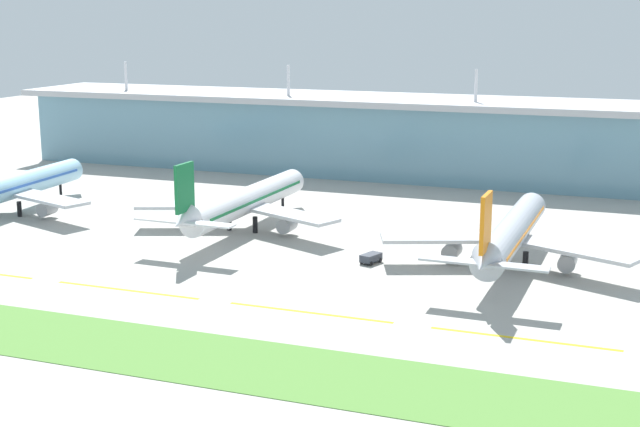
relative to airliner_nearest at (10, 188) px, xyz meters
The scene contains 10 objects.
ground_plane 100.82m from the airliner_nearest, 18.15° to the right, with size 600.00×600.00×0.00m, color #A8A59E.
terminal_building 126.99m from the airliner_nearest, 41.11° to the left, with size 288.00×34.00×31.96m.
airliner_nearest is the anchor object (origin of this frame).
airliner_near_middle 59.24m from the airliner_nearest, ahead, with size 48.78×60.44×18.90m.
airliner_far_middle 118.60m from the airliner_nearest, ahead, with size 48.79×60.24×18.90m.
taxiway_stripe_mid_west 72.51m from the airliner_nearest, 35.76° to the right, with size 28.00×0.70×0.04m, color yellow.
taxiway_stripe_centre 101.97m from the airliner_nearest, 24.50° to the right, with size 28.00×0.70×0.04m, color yellow.
taxiway_stripe_mid_east 133.61m from the airliner_nearest, 18.44° to the right, with size 28.00×0.70×0.04m, color yellow.
grass_verge 116.07m from the airliner_nearest, 34.42° to the right, with size 300.00×18.00×0.10m, color #518438.
pushback_tug 93.97m from the airliner_nearest, ahead, with size 3.65×4.93×1.85m.
Camera 1 is at (46.31, -138.22, 47.08)m, focal length 50.19 mm.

